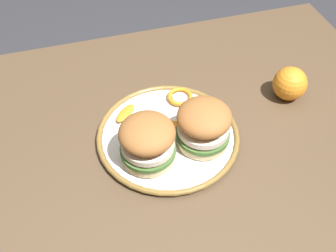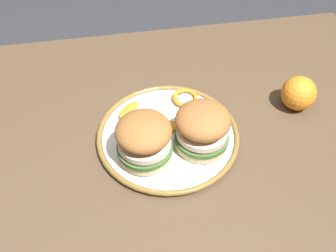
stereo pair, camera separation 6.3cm
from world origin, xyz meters
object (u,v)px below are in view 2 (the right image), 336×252
sandwich_half_right (144,139)px  whole_orange (299,93)px  dinner_plate (168,135)px  sandwich_half_left (202,128)px  dining_table (174,173)px

sandwich_half_right → whole_orange: bearing=14.9°
dinner_plate → sandwich_half_right: size_ratio=2.60×
sandwich_half_left → sandwich_half_right: size_ratio=1.00×
dining_table → sandwich_half_right: sandwich_half_right is taller
dining_table → dinner_plate: size_ratio=3.68×
dinner_plate → sandwich_half_right: (-0.06, -0.05, 0.06)m
whole_orange → dining_table: bearing=-167.5°
sandwich_half_left → sandwich_half_right: same height
whole_orange → dinner_plate: bearing=-171.3°
sandwich_half_left → sandwich_half_right: bearing=-175.8°
dinner_plate → sandwich_half_left: bearing=-33.2°
sandwich_half_right → sandwich_half_left: bearing=4.2°
sandwich_half_right → dining_table: bearing=24.7°
sandwich_half_left → dinner_plate: bearing=146.8°
whole_orange → sandwich_half_left: bearing=-160.3°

